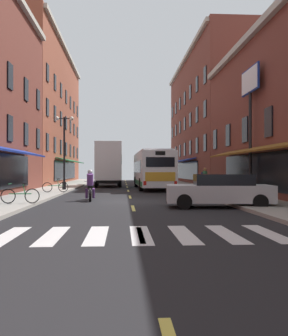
{
  "coord_description": "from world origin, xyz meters",
  "views": [
    {
      "loc": [
        -0.46,
        -19.4,
        1.65
      ],
      "look_at": [
        1.16,
        8.3,
        1.78
      ],
      "focal_mm": 39.68,
      "sensor_mm": 36.0,
      "label": 1
    }
  ],
  "objects_px": {
    "billboard_sign": "(250,99)",
    "sedan_near": "(220,191)",
    "box_truck": "(108,165)",
    "bicycle_near": "(20,195)",
    "sedan_mid": "(111,178)",
    "bicycle_mid": "(55,187)",
    "street_lamp_twin": "(64,149)",
    "motorcycle_rider": "(90,187)",
    "transit_bus": "(152,169)",
    "pedestrian_near": "(205,178)"
  },
  "relations": [
    {
      "from": "billboard_sign",
      "to": "sedan_near",
      "type": "bearing_deg",
      "value": -121.05
    },
    {
      "from": "billboard_sign",
      "to": "box_truck",
      "type": "xyz_separation_m",
      "value": [
        -8.89,
        14.65,
        -3.72
      ]
    },
    {
      "from": "bicycle_near",
      "to": "sedan_mid",
      "type": "bearing_deg",
      "value": 83.9
    },
    {
      "from": "box_truck",
      "to": "bicycle_mid",
      "type": "bearing_deg",
      "value": -106.18
    },
    {
      "from": "billboard_sign",
      "to": "bicycle_mid",
      "type": "bearing_deg",
      "value": 162.09
    },
    {
      "from": "street_lamp_twin",
      "to": "bicycle_near",
      "type": "bearing_deg",
      "value": -90.68
    },
    {
      "from": "motorcycle_rider",
      "to": "bicycle_mid",
      "type": "relative_size",
      "value": 1.22
    },
    {
      "from": "billboard_sign",
      "to": "transit_bus",
      "type": "height_order",
      "value": "billboard_sign"
    },
    {
      "from": "bicycle_mid",
      "to": "pedestrian_near",
      "type": "bearing_deg",
      "value": 15.57
    },
    {
      "from": "box_truck",
      "to": "sedan_near",
      "type": "xyz_separation_m",
      "value": [
        5.62,
        -20.08,
        -1.37
      ]
    },
    {
      "from": "bicycle_mid",
      "to": "pedestrian_near",
      "type": "distance_m",
      "value": 11.28
    },
    {
      "from": "billboard_sign",
      "to": "street_lamp_twin",
      "type": "height_order",
      "value": "billboard_sign"
    },
    {
      "from": "sedan_mid",
      "to": "pedestrian_near",
      "type": "height_order",
      "value": "pedestrian_near"
    },
    {
      "from": "bicycle_near",
      "to": "bicycle_mid",
      "type": "bearing_deg",
      "value": 89.58
    },
    {
      "from": "sedan_mid",
      "to": "bicycle_near",
      "type": "distance_m",
      "value": 29.68
    },
    {
      "from": "transit_bus",
      "to": "sedan_mid",
      "type": "distance_m",
      "value": 15.29
    },
    {
      "from": "billboard_sign",
      "to": "pedestrian_near",
      "type": "bearing_deg",
      "value": 99.48
    },
    {
      "from": "sedan_near",
      "to": "motorcycle_rider",
      "type": "relative_size",
      "value": 2.26
    },
    {
      "from": "sedan_mid",
      "to": "pedestrian_near",
      "type": "distance_m",
      "value": 19.7
    },
    {
      "from": "billboard_sign",
      "to": "sedan_mid",
      "type": "bearing_deg",
      "value": 109.62
    },
    {
      "from": "billboard_sign",
      "to": "sedan_mid",
      "type": "distance_m",
      "value": 27.05
    },
    {
      "from": "box_truck",
      "to": "motorcycle_rider",
      "type": "relative_size",
      "value": 3.4
    },
    {
      "from": "transit_bus",
      "to": "bicycle_mid",
      "type": "xyz_separation_m",
      "value": [
        -7.06,
        -6.4,
        -1.17
      ]
    },
    {
      "from": "street_lamp_twin",
      "to": "box_truck",
      "type": "bearing_deg",
      "value": 67.86
    },
    {
      "from": "sedan_near",
      "to": "bicycle_near",
      "type": "xyz_separation_m",
      "value": [
        -8.8,
        0.94,
        -0.24
      ]
    },
    {
      "from": "sedan_mid",
      "to": "street_lamp_twin",
      "type": "xyz_separation_m",
      "value": [
        -3.02,
        -17.85,
        2.56
      ]
    },
    {
      "from": "motorcycle_rider",
      "to": "bicycle_near",
      "type": "bearing_deg",
      "value": -133.68
    },
    {
      "from": "billboard_sign",
      "to": "street_lamp_twin",
      "type": "relative_size",
      "value": 1.35
    },
    {
      "from": "billboard_sign",
      "to": "bicycle_mid",
      "type": "distance_m",
      "value": 13.7
    },
    {
      "from": "sedan_mid",
      "to": "bicycle_mid",
      "type": "bearing_deg",
      "value": -98.33
    },
    {
      "from": "box_truck",
      "to": "sedan_mid",
      "type": "relative_size",
      "value": 1.53
    },
    {
      "from": "box_truck",
      "to": "sedan_mid",
      "type": "bearing_deg",
      "value": 90.16
    },
    {
      "from": "billboard_sign",
      "to": "pedestrian_near",
      "type": "relative_size",
      "value": 4.54
    },
    {
      "from": "box_truck",
      "to": "motorcycle_rider",
      "type": "xyz_separation_m",
      "value": [
        -0.34,
        -16.16,
        -1.41
      ]
    },
    {
      "from": "motorcycle_rider",
      "to": "transit_bus",
      "type": "bearing_deg",
      "value": 70.1
    },
    {
      "from": "box_truck",
      "to": "billboard_sign",
      "type": "bearing_deg",
      "value": -58.75
    },
    {
      "from": "transit_bus",
      "to": "sedan_mid",
      "type": "bearing_deg",
      "value": 105.04
    },
    {
      "from": "billboard_sign",
      "to": "box_truck",
      "type": "relative_size",
      "value": 1.07
    },
    {
      "from": "sedan_near",
      "to": "sedan_mid",
      "type": "xyz_separation_m",
      "value": [
        -5.65,
        30.45,
        -0.08
      ]
    },
    {
      "from": "sedan_near",
      "to": "bicycle_mid",
      "type": "distance_m",
      "value": 12.78
    },
    {
      "from": "street_lamp_twin",
      "to": "billboard_sign",
      "type": "bearing_deg",
      "value": -30.97
    },
    {
      "from": "box_truck",
      "to": "pedestrian_near",
      "type": "relative_size",
      "value": 4.26
    },
    {
      "from": "pedestrian_near",
      "to": "street_lamp_twin",
      "type": "bearing_deg",
      "value": -25.37
    },
    {
      "from": "billboard_sign",
      "to": "sedan_near",
      "type": "distance_m",
      "value": 8.13
    },
    {
      "from": "sedan_mid",
      "to": "bicycle_near",
      "type": "bearing_deg",
      "value": -96.1
    },
    {
      "from": "street_lamp_twin",
      "to": "bicycle_mid",
      "type": "bearing_deg",
      "value": -91.35
    },
    {
      "from": "box_truck",
      "to": "street_lamp_twin",
      "type": "xyz_separation_m",
      "value": [
        -3.05,
        -7.49,
        1.11
      ]
    },
    {
      "from": "transit_bus",
      "to": "pedestrian_near",
      "type": "height_order",
      "value": "transit_bus"
    },
    {
      "from": "sedan_near",
      "to": "street_lamp_twin",
      "type": "bearing_deg",
      "value": 124.52
    },
    {
      "from": "box_truck",
      "to": "pedestrian_near",
      "type": "distance_m",
      "value": 11.0
    }
  ]
}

